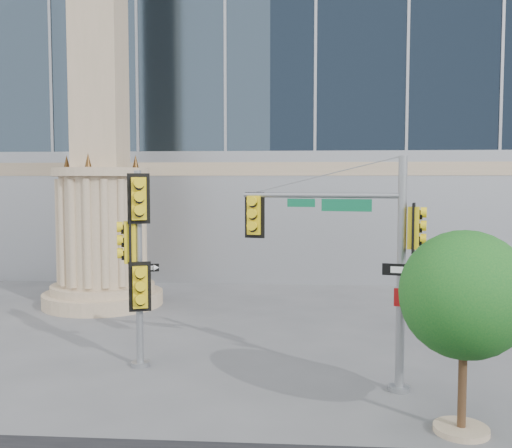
{
  "coord_description": "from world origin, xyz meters",
  "views": [
    {
      "loc": [
        1.22,
        -11.62,
        4.51
      ],
      "look_at": [
        0.24,
        2.0,
        3.56
      ],
      "focal_mm": 40.0,
      "sensor_mm": 36.0,
      "label": 1
    }
  ],
  "objects": [
    {
      "name": "street_tree",
      "position": [
        4.27,
        -1.28,
        2.44
      ],
      "size": [
        2.38,
        2.32,
        3.7
      ],
      "color": "tan",
      "rests_on": "ground"
    },
    {
      "name": "monument",
      "position": [
        -6.0,
        9.0,
        5.52
      ],
      "size": [
        4.4,
        4.4,
        16.6
      ],
      "color": "tan",
      "rests_on": "ground"
    },
    {
      "name": "ground",
      "position": [
        0.0,
        0.0,
        0.0
      ],
      "size": [
        120.0,
        120.0,
        0.0
      ],
      "primitive_type": "plane",
      "color": "#545456",
      "rests_on": "ground"
    },
    {
      "name": "main_signal_pole",
      "position": [
        2.57,
        0.97,
        3.17
      ],
      "size": [
        3.9,
        1.29,
        5.12
      ],
      "rotation": [
        0.0,
        0.0,
        -0.24
      ],
      "color": "slate",
      "rests_on": "ground"
    },
    {
      "name": "secondary_signal_pole",
      "position": [
        -2.66,
        1.88,
        2.85
      ],
      "size": [
        0.91,
        0.65,
        4.85
      ],
      "rotation": [
        0.0,
        0.0,
        0.35
      ],
      "color": "slate",
      "rests_on": "ground"
    }
  ]
}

